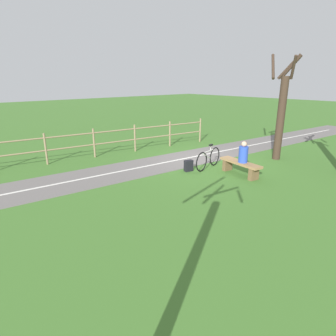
{
  "coord_description": "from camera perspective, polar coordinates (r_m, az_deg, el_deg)",
  "views": [
    {
      "loc": [
        -7.58,
        8.84,
        3.3
      ],
      "look_at": [
        -1.43,
        3.36,
        0.71
      ],
      "focal_mm": 30.36,
      "sensor_mm": 36.0,
      "label": 1
    }
  ],
  "objects": [
    {
      "name": "ground_plane",
      "position": [
        12.1,
        7.41,
        1.5
      ],
      "size": [
        80.0,
        80.0,
        0.0
      ],
      "primitive_type": "plane",
      "color": "#3D6B28"
    },
    {
      "name": "paved_path",
      "position": [
        10.5,
        -12.02,
        -1.19
      ],
      "size": [
        6.05,
        36.02,
        0.02
      ],
      "primitive_type": "cube",
      "rotation": [
        0.0,
        0.0,
        -0.11
      ],
      "color": "#66605E",
      "rests_on": "ground_plane"
    },
    {
      "name": "path_centre_line",
      "position": [
        10.49,
        -12.02,
        -1.14
      ],
      "size": [
        3.57,
        31.82,
        0.0
      ],
      "primitive_type": "cube",
      "rotation": [
        0.0,
        0.0,
        -0.11
      ],
      "color": "silver",
      "rests_on": "paved_path"
    },
    {
      "name": "bench",
      "position": [
        10.44,
        14.28,
        0.44
      ],
      "size": [
        1.73,
        0.68,
        0.49
      ],
      "rotation": [
        0.0,
        0.0,
        -0.17
      ],
      "color": "#937047",
      "rests_on": "ground_plane"
    },
    {
      "name": "person_seated",
      "position": [
        10.25,
        14.89,
        2.86
      ],
      "size": [
        0.36,
        0.36,
        0.75
      ],
      "rotation": [
        0.0,
        0.0,
        -0.17
      ],
      "color": "#2847B7",
      "rests_on": "bench"
    },
    {
      "name": "bicycle",
      "position": [
        10.96,
        8.11,
        1.89
      ],
      "size": [
        0.35,
        1.7,
        0.92
      ],
      "rotation": [
        0.0,
        0.0,
        1.75
      ],
      "color": "black",
      "rests_on": "ground_plane"
    },
    {
      "name": "backpack",
      "position": [
        10.6,
        4.12,
        0.46
      ],
      "size": [
        0.28,
        0.35,
        0.42
      ],
      "rotation": [
        0.0,
        0.0,
        4.48
      ],
      "color": "black",
      "rests_on": "ground_plane"
    },
    {
      "name": "fence_roadside",
      "position": [
        12.28,
        -23.4,
        4.04
      ],
      "size": [
        2.38,
        15.75,
        1.26
      ],
      "rotation": [
        0.0,
        0.0,
        1.42
      ],
      "color": "#847051",
      "rests_on": "ground_plane"
    },
    {
      "name": "tree_by_path",
      "position": [
        12.77,
        21.79,
        10.41
      ],
      "size": [
        1.19,
        1.29,
        4.27
      ],
      "color": "#38281E",
      "rests_on": "ground_plane"
    }
  ]
}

